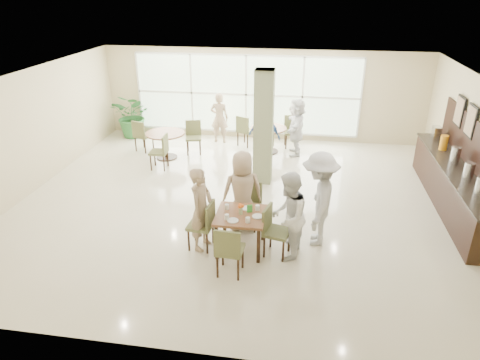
# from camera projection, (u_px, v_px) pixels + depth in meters

# --- Properties ---
(ground) EXTENTS (10.00, 10.00, 0.00)m
(ground) POSITION_uv_depth(u_px,v_px,m) (240.00, 201.00, 9.87)
(ground) COLOR beige
(ground) RESTS_ON ground
(room_shell) EXTENTS (10.00, 10.00, 10.00)m
(room_shell) POSITION_uv_depth(u_px,v_px,m) (239.00, 131.00, 9.16)
(room_shell) COLOR white
(room_shell) RESTS_ON ground
(window_bank) EXTENTS (7.00, 0.04, 7.00)m
(window_bank) POSITION_uv_depth(u_px,v_px,m) (246.00, 95.00, 13.35)
(window_bank) COLOR silver
(window_bank) RESTS_ON ground
(column) EXTENTS (0.45, 0.45, 2.80)m
(column) POSITION_uv_depth(u_px,v_px,m) (264.00, 128.00, 10.30)
(column) COLOR #6E7450
(column) RESTS_ON ground
(main_table) EXTENTS (0.90, 0.90, 0.75)m
(main_table) POSITION_uv_depth(u_px,v_px,m) (241.00, 219.00, 7.84)
(main_table) COLOR brown
(main_table) RESTS_ON ground
(round_table_left) EXTENTS (1.10, 1.10, 0.75)m
(round_table_left) POSITION_uv_depth(u_px,v_px,m) (165.00, 139.00, 12.08)
(round_table_left) COLOR brown
(round_table_left) RESTS_ON ground
(round_table_right) EXTENTS (1.05, 1.05, 0.75)m
(round_table_right) POSITION_uv_depth(u_px,v_px,m) (268.00, 134.00, 12.52)
(round_table_right) COLOR brown
(round_table_right) RESTS_ON ground
(chairs_main_table) EXTENTS (1.95, 2.06, 0.95)m
(chairs_main_table) POSITION_uv_depth(u_px,v_px,m) (239.00, 227.00, 7.90)
(chairs_main_table) COLOR brown
(chairs_main_table) RESTS_ON ground
(chairs_table_left) EXTENTS (2.07, 1.76, 0.95)m
(chairs_table_left) POSITION_uv_depth(u_px,v_px,m) (165.00, 141.00, 12.16)
(chairs_table_left) COLOR brown
(chairs_table_left) RESTS_ON ground
(chairs_table_right) EXTENTS (1.95, 1.89, 0.95)m
(chairs_table_right) POSITION_uv_depth(u_px,v_px,m) (267.00, 136.00, 12.59)
(chairs_table_right) COLOR brown
(chairs_table_right) RESTS_ON ground
(tabletop_clutter) EXTENTS (0.74, 0.69, 0.21)m
(tabletop_clutter) POSITION_uv_depth(u_px,v_px,m) (242.00, 212.00, 7.75)
(tabletop_clutter) COLOR white
(tabletop_clutter) RESTS_ON main_table
(buffet_counter) EXTENTS (0.64, 4.70, 1.95)m
(buffet_counter) POSITION_uv_depth(u_px,v_px,m) (453.00, 184.00, 9.43)
(buffet_counter) COLOR black
(buffet_counter) RESTS_ON ground
(framed_art_a) EXTENTS (0.05, 0.55, 0.70)m
(framed_art_a) POSITION_uv_depth(u_px,v_px,m) (471.00, 121.00, 9.29)
(framed_art_a) COLOR black
(framed_art_a) RESTS_ON ground
(framed_art_b) EXTENTS (0.05, 0.55, 0.70)m
(framed_art_b) POSITION_uv_depth(u_px,v_px,m) (460.00, 111.00, 10.01)
(framed_art_b) COLOR black
(framed_art_b) RESTS_ON ground
(potted_plant) EXTENTS (1.62, 1.62, 1.42)m
(potted_plant) POSITION_uv_depth(u_px,v_px,m) (133.00, 116.00, 13.70)
(potted_plant) COLOR #2A6930
(potted_plant) RESTS_ON ground
(teen_left) EXTENTS (0.51, 0.66, 1.62)m
(teen_left) POSITION_uv_depth(u_px,v_px,m) (201.00, 209.00, 7.84)
(teen_left) COLOR tan
(teen_left) RESTS_ON ground
(teen_far) EXTENTS (0.92, 0.69, 1.67)m
(teen_far) POSITION_uv_depth(u_px,v_px,m) (242.00, 191.00, 8.45)
(teen_far) COLOR tan
(teen_far) RESTS_ON ground
(teen_right) EXTENTS (0.73, 0.88, 1.66)m
(teen_right) POSITION_uv_depth(u_px,v_px,m) (288.00, 216.00, 7.56)
(teen_right) COLOR white
(teen_right) RESTS_ON ground
(teen_standing) EXTENTS (0.74, 1.22, 1.85)m
(teen_standing) POSITION_uv_depth(u_px,v_px,m) (319.00, 199.00, 7.95)
(teen_standing) COLOR #B6B6B9
(teen_standing) RESTS_ON ground
(adult_a) EXTENTS (1.02, 0.75, 1.55)m
(adult_a) POSITION_uv_depth(u_px,v_px,m) (264.00, 136.00, 11.65)
(adult_a) COLOR #3A65AF
(adult_a) RESTS_ON ground
(adult_b) EXTENTS (0.69, 1.54, 1.65)m
(adult_b) POSITION_uv_depth(u_px,v_px,m) (296.00, 127.00, 12.25)
(adult_b) COLOR white
(adult_b) RESTS_ON ground
(adult_standing) EXTENTS (0.58, 0.40, 1.56)m
(adult_standing) POSITION_uv_depth(u_px,v_px,m) (219.00, 118.00, 13.21)
(adult_standing) COLOR tan
(adult_standing) RESTS_ON ground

